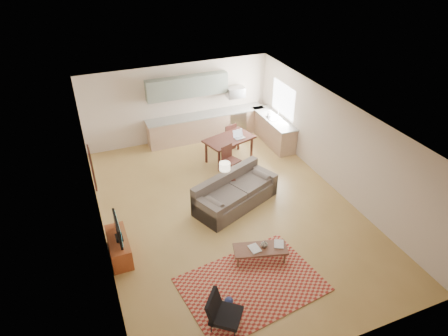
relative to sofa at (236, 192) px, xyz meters
name	(u,v)px	position (x,y,z in m)	size (l,w,h in m)	color
room	(228,167)	(-0.28, -0.13, 0.91)	(9.00, 9.00, 9.00)	#A58144
kitchen_counter_back	(207,126)	(0.62, 4.05, 0.02)	(4.26, 0.64, 0.92)	tan
kitchen_counter_right	(273,130)	(2.65, 2.87, 0.02)	(0.64, 2.26, 0.92)	tan
kitchen_range	(235,121)	(1.72, 4.05, 0.01)	(0.62, 0.62, 0.90)	#A5A8AD
kitchen_microwave	(235,92)	(1.72, 4.07, 1.11)	(0.62, 0.40, 0.35)	#A5A8AD
upper_cabinets	(187,87)	(0.02, 4.20, 1.51)	(2.80, 0.34, 0.70)	gray
window_right	(283,99)	(2.95, 2.87, 1.11)	(0.02, 1.40, 1.05)	white
wall_art_left	(92,168)	(-3.49, 0.77, 1.11)	(0.06, 0.42, 1.10)	olive
triptych	(175,92)	(-0.38, 4.34, 1.31)	(1.70, 0.04, 0.50)	beige
rug	(252,284)	(-0.81, -2.75, -0.42)	(2.90, 2.01, 0.02)	maroon
sofa	(236,192)	(0.00, 0.00, 0.00)	(2.50, 1.09, 0.87)	#5A4F48
coffee_table	(260,254)	(-0.32, -2.15, -0.25)	(1.22, 0.48, 0.37)	#543021
book_a	(250,250)	(-0.57, -2.13, -0.06)	(0.24, 0.31, 0.03)	maroon
book_b	(274,244)	(0.03, -2.14, -0.06)	(0.33, 0.36, 0.02)	navy
vase	(264,244)	(-0.21, -2.13, 0.01)	(0.18, 0.18, 0.17)	black
armchair	(226,313)	(-1.70, -3.49, -0.07)	(0.65, 0.65, 0.74)	black
tv_credenza	(119,247)	(-3.29, -0.81, -0.17)	(0.44, 1.16, 0.53)	#913B1B
tv	(118,229)	(-3.24, -0.81, 0.37)	(0.09, 0.89, 0.53)	black
console_table	(225,187)	(-0.13, 0.48, -0.13)	(0.53, 0.35, 0.62)	#3A1B16
table_lamp	(225,170)	(-0.13, 0.48, 0.43)	(0.30, 0.30, 0.50)	beige
dining_table	(229,149)	(0.76, 2.30, -0.04)	(1.56, 0.89, 0.79)	#3A1B16
dining_chair_near	(231,160)	(0.51, 1.52, 0.03)	(0.44, 0.46, 0.92)	#3A1B16
dining_chair_far	(227,135)	(1.01, 3.08, 0.03)	(0.45, 0.47, 0.94)	#3A1B16
laptop	(240,134)	(1.07, 2.20, 0.48)	(0.33, 0.25, 0.25)	#A5A8AD
soap_bottle	(269,114)	(2.55, 3.07, 0.58)	(0.09, 0.10, 0.19)	beige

